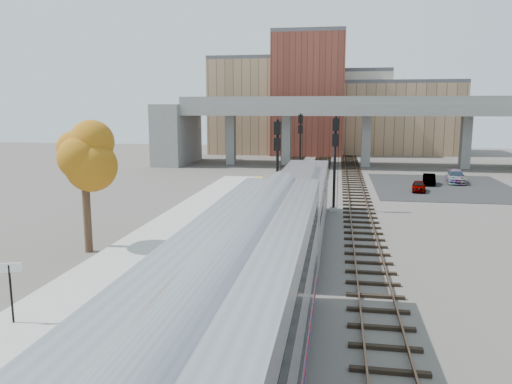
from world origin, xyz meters
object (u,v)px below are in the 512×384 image
(signal_mast_mid, at_px, (335,164))
(car_a, at_px, (419,186))
(tree, at_px, (84,157))
(car_b, at_px, (429,179))
(signal_mast_near, at_px, (277,170))
(car_c, at_px, (456,177))
(signal_mast_far, at_px, (300,146))
(locomotive, at_px, (300,203))

(signal_mast_mid, bearing_deg, car_a, 52.65)
(tree, height_order, car_b, tree)
(signal_mast_near, relative_size, signal_mast_mid, 0.98)
(signal_mast_mid, bearing_deg, car_c, 52.80)
(car_a, distance_m, car_b, 5.02)
(signal_mast_far, height_order, car_c, signal_mast_far)
(signal_mast_far, xyz_separation_m, car_b, (13.94, -3.19, -3.14))
(signal_mast_near, relative_size, car_c, 1.59)
(locomotive, relative_size, tree, 2.60)
(car_b, height_order, car_c, car_c)
(signal_mast_far, bearing_deg, signal_mast_mid, -77.49)
(signal_mast_near, bearing_deg, locomotive, -68.43)
(tree, height_order, car_c, tree)
(car_c, bearing_deg, signal_mast_near, -122.95)
(signal_mast_far, xyz_separation_m, car_a, (12.18, -7.89, -3.17))
(locomotive, relative_size, signal_mast_near, 2.61)
(car_a, xyz_separation_m, car_b, (1.75, 4.71, 0.03))
(signal_mast_far, bearing_deg, car_c, -5.02)
(tree, bearing_deg, car_a, 47.96)
(locomotive, height_order, car_b, locomotive)
(car_b, bearing_deg, car_c, 35.97)
(signal_mast_far, height_order, car_b, signal_mast_far)
(locomotive, bearing_deg, signal_mast_far, 94.43)
(locomotive, bearing_deg, signal_mast_mid, 76.98)
(tree, bearing_deg, signal_mast_far, 73.36)
(signal_mast_near, distance_m, car_b, 23.47)
(car_a, height_order, car_c, car_c)
(signal_mast_far, bearing_deg, tree, -106.64)
(locomotive, xyz_separation_m, signal_mast_mid, (2.00, 8.65, 1.50))
(car_a, xyz_separation_m, car_c, (4.81, 6.40, 0.13))
(car_a, bearing_deg, car_b, 77.11)
(tree, xyz_separation_m, car_b, (23.51, 28.83, -4.83))
(signal_mast_mid, xyz_separation_m, tree, (-13.67, -13.53, 1.65))
(tree, distance_m, car_a, 32.84)
(signal_mast_far, bearing_deg, car_a, -32.94)
(car_c, bearing_deg, car_a, -119.99)
(car_a, bearing_deg, car_c, 60.62)
(signal_mast_mid, relative_size, car_a, 2.38)
(tree, xyz_separation_m, car_c, (26.57, 30.53, -4.72))
(signal_mast_near, bearing_deg, car_a, 48.82)
(signal_mast_far, xyz_separation_m, tree, (-9.57, -32.02, 1.69))
(signal_mast_near, xyz_separation_m, car_b, (13.94, 18.63, -3.06))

